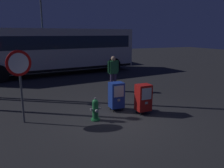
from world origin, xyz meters
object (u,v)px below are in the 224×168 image
object	(u,v)px
fire_hydrant	(95,110)
bus_near	(57,49)
newspaper_box_secondary	(116,95)
stop_sign	(20,72)
newspaper_box_primary	(143,97)
pedestrian	(113,72)
bus_far	(37,45)
street_light_far_right	(41,14)

from	to	relation	value
fire_hydrant	bus_near	world-z (taller)	bus_near
fire_hydrant	newspaper_box_secondary	bearing A→B (deg)	30.76
newspaper_box_secondary	stop_sign	world-z (taller)	stop_sign
fire_hydrant	bus_near	size ratio (longest dim) A/B	0.07
fire_hydrant	newspaper_box_primary	world-z (taller)	newspaper_box_primary
fire_hydrant	stop_sign	bearing A→B (deg)	161.92
fire_hydrant	newspaper_box_secondary	xyz separation A→B (m)	(0.99, 0.59, 0.22)
newspaper_box_secondary	pedestrian	world-z (taller)	pedestrian
newspaper_box_secondary	bus_far	bearing A→B (deg)	96.32
newspaper_box_primary	newspaper_box_secondary	world-z (taller)	same
fire_hydrant	newspaper_box_primary	xyz separation A→B (m)	(1.71, -0.06, 0.22)
newspaper_box_primary	pedestrian	bearing A→B (deg)	85.13
street_light_far_right	bus_far	bearing A→B (deg)	140.99
pedestrian	fire_hydrant	bearing A→B (deg)	-122.31
bus_far	street_light_far_right	bearing A→B (deg)	-38.71
fire_hydrant	stop_sign	world-z (taller)	stop_sign
newspaper_box_primary	stop_sign	bearing A→B (deg)	168.97
fire_hydrant	bus_near	distance (m)	9.08
newspaper_box_secondary	fire_hydrant	bearing A→B (deg)	-149.24
pedestrian	street_light_far_right	world-z (taller)	street_light_far_right
fire_hydrant	stop_sign	size ratio (longest dim) A/B	0.33
bus_near	newspaper_box_primary	bearing A→B (deg)	-88.23
fire_hydrant	pedestrian	size ratio (longest dim) A/B	0.45
street_light_far_right	newspaper_box_primary	bearing A→B (deg)	-82.91
newspaper_box_primary	pedestrian	size ratio (longest dim) A/B	0.61
stop_sign	street_light_far_right	bearing A→B (deg)	80.55
newspaper_box_secondary	pedestrian	xyz separation A→B (m)	(0.98, 2.53, 0.38)
fire_hydrant	street_light_far_right	world-z (taller)	street_light_far_right
bus_near	stop_sign	bearing A→B (deg)	-113.20
bus_near	bus_far	xyz separation A→B (m)	(-0.86, 4.86, 0.00)
fire_hydrant	street_light_far_right	xyz separation A→B (m)	(0.03, 13.42, 3.94)
fire_hydrant	bus_near	bearing A→B (deg)	87.53
bus_near	bus_far	bearing A→B (deg)	93.48
newspaper_box_primary	stop_sign	world-z (taller)	stop_sign
newspaper_box_secondary	bus_near	bearing A→B (deg)	94.15
stop_sign	newspaper_box_primary	bearing A→B (deg)	-11.03
fire_hydrant	newspaper_box_secondary	size ratio (longest dim) A/B	0.73
bus_near	bus_far	size ratio (longest dim) A/B	1.02
newspaper_box_primary	bus_near	size ratio (longest dim) A/B	0.10
newspaper_box_primary	stop_sign	xyz separation A→B (m)	(-3.80, 0.74, 1.03)
street_light_far_right	newspaper_box_secondary	bearing A→B (deg)	-85.70
stop_sign	street_light_far_right	distance (m)	13.19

